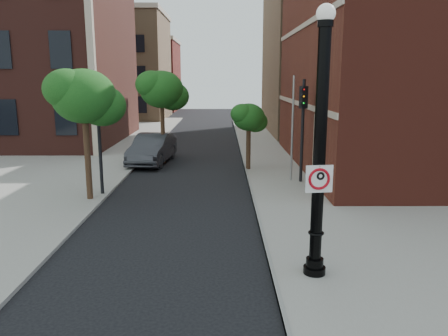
{
  "coord_description": "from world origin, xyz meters",
  "views": [
    {
      "loc": [
        0.77,
        -9.83,
        4.9
      ],
      "look_at": [
        0.83,
        2.0,
        2.44
      ],
      "focal_mm": 35.0,
      "sensor_mm": 36.0,
      "label": 1
    }
  ],
  "objects_px": {
    "traffic_signal_left": "(98,118)",
    "no_parking_sign": "(319,179)",
    "parked_car": "(152,149)",
    "lamppost": "(319,160)",
    "traffic_signal_right": "(303,114)"
  },
  "relations": [
    {
      "from": "lamppost",
      "to": "no_parking_sign",
      "type": "relative_size",
      "value": 9.89
    },
    {
      "from": "traffic_signal_right",
      "to": "lamppost",
      "type": "bearing_deg",
      "value": -119.3
    },
    {
      "from": "lamppost",
      "to": "traffic_signal_left",
      "type": "distance_m",
      "value": 10.62
    },
    {
      "from": "lamppost",
      "to": "traffic_signal_right",
      "type": "bearing_deg",
      "value": 81.93
    },
    {
      "from": "no_parking_sign",
      "to": "traffic_signal_left",
      "type": "distance_m",
      "value": 10.74
    },
    {
      "from": "parked_car",
      "to": "lamppost",
      "type": "bearing_deg",
      "value": -60.97
    },
    {
      "from": "traffic_signal_right",
      "to": "parked_car",
      "type": "bearing_deg",
      "value": 125.49
    },
    {
      "from": "lamppost",
      "to": "parked_car",
      "type": "xyz_separation_m",
      "value": [
        -6.32,
        14.86,
        -2.15
      ]
    },
    {
      "from": "traffic_signal_left",
      "to": "parked_car",
      "type": "bearing_deg",
      "value": 66.88
    },
    {
      "from": "no_parking_sign",
      "to": "traffic_signal_right",
      "type": "distance_m",
      "value": 10.09
    },
    {
      "from": "no_parking_sign",
      "to": "traffic_signal_right",
      "type": "bearing_deg",
      "value": 75.26
    },
    {
      "from": "parked_car",
      "to": "traffic_signal_right",
      "type": "xyz_separation_m",
      "value": [
        7.71,
        -5.06,
        2.4
      ]
    },
    {
      "from": "no_parking_sign",
      "to": "parked_car",
      "type": "bearing_deg",
      "value": 106.05
    },
    {
      "from": "traffic_signal_left",
      "to": "no_parking_sign",
      "type": "bearing_deg",
      "value": -62.12
    },
    {
      "from": "parked_car",
      "to": "traffic_signal_left",
      "type": "relative_size",
      "value": 1.07
    }
  ]
}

